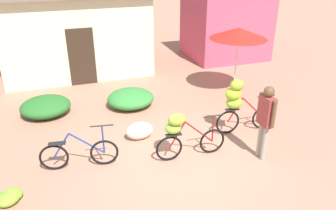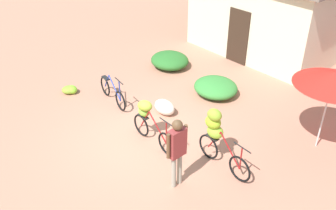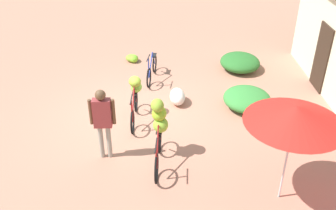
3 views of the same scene
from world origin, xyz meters
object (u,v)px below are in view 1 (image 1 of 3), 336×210
person_vendor (266,115)px  bicycle_leftmost (80,154)px  shop_pink (225,26)px  building_low (76,30)px  bicycle_near_pile (182,132)px  produce_sack (139,131)px  banana_pile_on_ground (10,197)px  market_umbrella (239,33)px  bicycle_center_loaded (238,102)px

person_vendor → bicycle_leftmost: bearing=166.0°
shop_pink → bicycle_leftmost: (-7.00, -6.57, -1.01)m
shop_pink → building_low: bearing=177.6°
bicycle_near_pile → produce_sack: bicycle_near_pile is taller
shop_pink → bicycle_near_pile: (-4.76, -6.96, -0.67)m
shop_pink → banana_pile_on_ground: 11.17m
building_low → bicycle_near_pile: bearing=-77.6°
bicycle_leftmost → person_vendor: bearing=-14.0°
shop_pink → bicycle_near_pile: 8.46m
bicycle_leftmost → bicycle_near_pile: 2.29m
banana_pile_on_ground → produce_sack: 3.28m
building_low → bicycle_leftmost: (-0.64, -6.84, -1.22)m
market_umbrella → person_vendor: (-1.38, -3.70, -0.90)m
bicycle_near_pile → banana_pile_on_ground: bearing=-174.9°
market_umbrella → banana_pile_on_ground: bearing=-153.0°
bicycle_near_pile → bicycle_center_loaded: size_ratio=1.00×
bicycle_leftmost → bicycle_center_loaded: bearing=3.6°
bicycle_leftmost → bicycle_near_pile: bicycle_near_pile is taller
bicycle_near_pile → banana_pile_on_ground: size_ratio=2.72×
market_umbrella → bicycle_center_loaded: bearing=-118.5°
bicycle_leftmost → produce_sack: (1.54, 0.77, -0.13)m
person_vendor → shop_pink: bearing=68.2°
banana_pile_on_ground → bicycle_near_pile: bearing=5.1°
building_low → shop_pink: size_ratio=1.80×
shop_pink → bicycle_near_pile: size_ratio=1.90×
market_umbrella → produce_sack: (-3.80, -1.94, -1.78)m
bicycle_leftmost → shop_pink: bearing=43.2°
bicycle_leftmost → produce_sack: bicycle_leftmost is taller
shop_pink → person_vendor: size_ratio=1.80×
building_low → produce_sack: building_low is taller
market_umbrella → bicycle_leftmost: market_umbrella is taller
shop_pink → banana_pile_on_ground: size_ratio=5.16×
market_umbrella → person_vendor: 4.05m
market_umbrella → person_vendor: bearing=-110.4°
building_low → banana_pile_on_ground: (-2.03, -7.55, -1.44)m
produce_sack → market_umbrella: bearing=27.1°
banana_pile_on_ground → bicycle_center_loaded: bearing=10.2°
building_low → banana_pile_on_ground: bearing=-105.0°
bicycle_leftmost → bicycle_center_loaded: bicycle_center_loaded is taller
bicycle_leftmost → bicycle_near_pile: (2.23, -0.39, 0.34)m
building_low → bicycle_center_loaded: bearing=-62.9°
shop_pink → market_umbrella: size_ratio=1.47×
building_low → bicycle_center_loaded: size_ratio=3.42×
shop_pink → produce_sack: size_ratio=4.57×
produce_sack → person_vendor: (2.42, -1.75, 0.88)m
building_low → person_vendor: (3.32, -7.82, -0.47)m
market_umbrella → bicycle_center_loaded: size_ratio=1.29×
bicycle_leftmost → bicycle_center_loaded: 4.05m
bicycle_center_loaded → person_vendor: size_ratio=0.95×
banana_pile_on_ground → person_vendor: 5.45m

